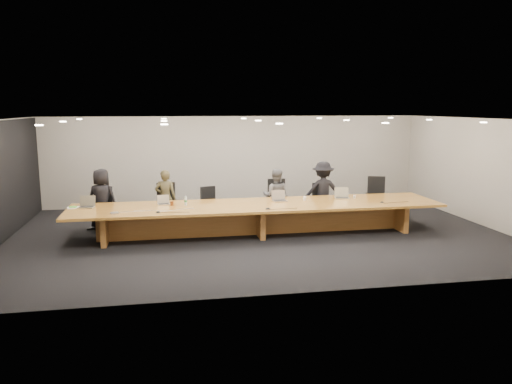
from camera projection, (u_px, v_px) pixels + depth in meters
ground at (258, 234)px, 12.28m from camera, size 12.00×12.00×0.00m
back_wall at (235, 160)px, 15.92m from camera, size 12.00×0.02×2.80m
conference_table at (258, 213)px, 12.19m from camera, size 9.00×1.80×0.75m
chair_far_left at (100, 208)px, 12.65m from camera, size 0.72×0.72×1.11m
chair_left at (168, 205)px, 12.98m from camera, size 0.67×0.67×1.15m
chair_mid_left at (211, 205)px, 13.29m from camera, size 0.64×0.64×1.01m
chair_mid_right at (278, 200)px, 13.62m from camera, size 0.62×0.62×1.16m
chair_right at (323, 201)px, 13.86m from camera, size 0.67×0.67×1.02m
chair_far_right at (377, 197)px, 14.06m from camera, size 0.74×0.74×1.17m
person_a at (102, 199)px, 12.68m from camera, size 0.87×0.70×1.56m
person_b at (166, 198)px, 12.97m from camera, size 0.59×0.44×1.49m
person_c at (276, 196)px, 13.38m from camera, size 0.84×0.74×1.46m
person_d at (323, 191)px, 13.68m from camera, size 1.11×0.71×1.62m
laptop_a at (86, 202)px, 11.71m from camera, size 0.39×0.31×0.28m
laptop_b at (164, 200)px, 12.10m from camera, size 0.31×0.24×0.23m
laptop_d at (280, 196)px, 12.50m from camera, size 0.37×0.28×0.28m
laptop_e at (342, 193)px, 12.89m from camera, size 0.41×0.34×0.29m
water_bottle at (186, 201)px, 12.00m from camera, size 0.07×0.07×0.21m
amber_mug at (172, 203)px, 11.99m from camera, size 0.10×0.10×0.10m
paper_cup_near at (305, 199)px, 12.62m from camera, size 0.10×0.10×0.10m
paper_cup_far at (355, 197)px, 12.91m from camera, size 0.08×0.08×0.08m
notepad at (74, 208)px, 11.68m from camera, size 0.32×0.28×0.02m
lime_gadget at (73, 207)px, 11.67m from camera, size 0.17×0.11×0.02m
av_box at (114, 213)px, 11.08m from camera, size 0.20×0.17×0.03m
mic_left at (158, 212)px, 11.18m from camera, size 0.15×0.15×0.03m
mic_center at (268, 208)px, 11.56m from camera, size 0.15×0.15×0.03m
mic_right at (382, 202)px, 12.35m from camera, size 0.14×0.14×0.03m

